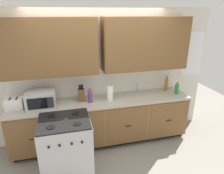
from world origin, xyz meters
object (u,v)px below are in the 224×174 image
object	(u,v)px
knife_block	(81,95)
microwave	(41,99)
stove_range	(67,147)
toaster	(14,104)
paper_towel_roll	(110,94)
bottle_violet	(90,95)
bottle_amber	(166,83)
bottle_green	(177,88)

from	to	relation	value
knife_block	microwave	bearing A→B (deg)	-173.09
stove_range	toaster	bearing A→B (deg)	141.09
toaster	microwave	bearing A→B (deg)	-2.21
knife_block	paper_towel_roll	size ratio (longest dim) A/B	1.19
stove_range	paper_towel_roll	bearing A→B (deg)	34.96
paper_towel_roll	bottle_violet	world-z (taller)	bottle_violet
bottle_amber	bottle_green	bearing A→B (deg)	-59.72
bottle_amber	bottle_violet	xyz separation A→B (m)	(-1.60, -0.19, -0.02)
microwave	toaster	size ratio (longest dim) A/B	1.71
paper_towel_roll	bottle_violet	xyz separation A→B (m)	(-0.36, 0.01, 0.00)
toaster	bottle_amber	xyz separation A→B (m)	(2.86, 0.15, 0.06)
toaster	knife_block	xyz separation A→B (m)	(1.11, 0.07, 0.02)
paper_towel_roll	stove_range	bearing A→B (deg)	-145.04
microwave	paper_towel_roll	size ratio (longest dim) A/B	1.85
knife_block	bottle_green	distance (m)	1.87
microwave	bottle_green	xyz separation A→B (m)	(2.55, -0.04, -0.02)
bottle_violet	toaster	bearing A→B (deg)	178.19
knife_block	bottle_green	size ratio (longest dim) A/B	1.31
bottle_green	bottle_amber	bearing A→B (deg)	120.28
stove_range	paper_towel_roll	world-z (taller)	paper_towel_roll
knife_block	bottle_amber	world-z (taller)	bottle_amber
knife_block	bottle_violet	world-z (taller)	knife_block
microwave	bottle_green	world-z (taller)	microwave
bottle_violet	bottle_green	bearing A→B (deg)	-0.48
knife_block	bottle_green	xyz separation A→B (m)	(1.86, -0.12, -0.00)
microwave	paper_towel_roll	world-z (taller)	microwave
bottle_amber	toaster	bearing A→B (deg)	-176.93
paper_towel_roll	bottle_violet	size ratio (longest dim) A/B	0.98
microwave	bottle_amber	xyz separation A→B (m)	(2.43, 0.17, 0.01)
microwave	knife_block	bearing A→B (deg)	6.91
microwave	bottle_amber	distance (m)	2.43
toaster	stove_range	bearing A→B (deg)	-38.91
bottle_green	stove_range	bearing A→B (deg)	-165.21
knife_block	bottle_green	world-z (taller)	knife_block
stove_range	knife_block	bearing A→B (deg)	64.74
toaster	paper_towel_roll	world-z (taller)	paper_towel_roll
microwave	knife_block	size ratio (longest dim) A/B	1.55
stove_range	microwave	bearing A→B (deg)	119.96
knife_block	bottle_amber	xyz separation A→B (m)	(1.74, 0.09, 0.04)
toaster	bottle_green	size ratio (longest dim) A/B	1.19
toaster	bottle_violet	size ratio (longest dim) A/B	1.05
bottle_green	bottle_violet	xyz separation A→B (m)	(-1.72, 0.01, 0.01)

